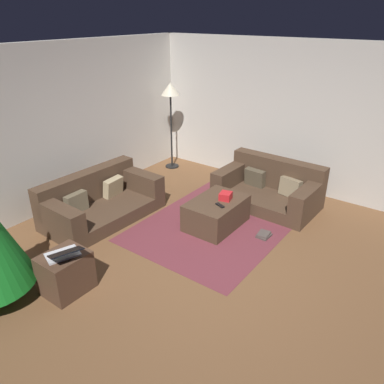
{
  "coord_description": "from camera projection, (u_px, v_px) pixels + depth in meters",
  "views": [
    {
      "loc": [
        -3.25,
        -2.14,
        2.98
      ],
      "look_at": [
        0.54,
        0.66,
        0.75
      ],
      "focal_mm": 35.71,
      "sensor_mm": 36.0,
      "label": 1
    }
  ],
  "objects": [
    {
      "name": "ottoman",
      "position": [
        216.0,
        213.0,
        5.8
      ],
      "size": [
        0.96,
        0.65,
        0.42
      ],
      "primitive_type": "cube",
      "color": "#473323",
      "rests_on": "ground_plane"
    },
    {
      "name": "couch_left",
      "position": [
        99.0,
        201.0,
        6.04
      ],
      "size": [
        1.85,
        1.03,
        0.69
      ],
      "rotation": [
        0.0,
        0.0,
        3.11
      ],
      "color": "#473323",
      "rests_on": "ground_plane"
    },
    {
      "name": "ground_plane",
      "position": [
        209.0,
        274.0,
        4.79
      ],
      "size": [
        6.4,
        6.4,
        0.0
      ],
      "primitive_type": "plane",
      "color": "brown"
    },
    {
      "name": "laptop",
      "position": [
        64.0,
        254.0,
        4.24
      ],
      "size": [
        0.47,
        0.5,
        0.18
      ],
      "color": "silver",
      "rests_on": "side_table"
    },
    {
      "name": "book_stack",
      "position": [
        264.0,
        235.0,
        5.57
      ],
      "size": [
        0.23,
        0.18,
        0.06
      ],
      "color": "#4C423D",
      "rests_on": "ground_plane"
    },
    {
      "name": "side_table",
      "position": [
        66.0,
        273.0,
        4.41
      ],
      "size": [
        0.52,
        0.44,
        0.49
      ],
      "primitive_type": "cube",
      "color": "#4C3323",
      "rests_on": "ground_plane"
    },
    {
      "name": "couch_right",
      "position": [
        270.0,
        188.0,
        6.47
      ],
      "size": [
        1.02,
        1.68,
        0.73
      ],
      "rotation": [
        0.0,
        0.0,
        1.55
      ],
      "color": "#473323",
      "rests_on": "ground_plane"
    },
    {
      "name": "corner_lamp",
      "position": [
        170.0,
        96.0,
        7.48
      ],
      "size": [
        0.36,
        0.36,
        1.74
      ],
      "color": "black",
      "rests_on": "ground_plane"
    },
    {
      "name": "area_rug",
      "position": [
        216.0,
        225.0,
        5.89
      ],
      "size": [
        2.6,
        2.0,
        0.01
      ],
      "primitive_type": "cube",
      "color": "brown",
      "rests_on": "ground_plane"
    },
    {
      "name": "gift_box",
      "position": [
        226.0,
        196.0,
        5.72
      ],
      "size": [
        0.22,
        0.2,
        0.11
      ],
      "primitive_type": "cube",
      "rotation": [
        0.0,
        0.0,
        0.24
      ],
      "color": "red",
      "rests_on": "ottoman"
    },
    {
      "name": "corner_partition",
      "position": [
        313.0,
        120.0,
        6.52
      ],
      "size": [
        0.12,
        6.4,
        2.6
      ],
      "primitive_type": "cube",
      "color": "beige",
      "rests_on": "ground_plane"
    },
    {
      "name": "tv_remote",
      "position": [
        220.0,
        205.0,
        5.54
      ],
      "size": [
        0.1,
        0.17,
        0.02
      ],
      "primitive_type": "cube",
      "rotation": [
        0.0,
        0.0,
        -0.37
      ],
      "color": "black",
      "rests_on": "ottoman"
    },
    {
      "name": "rear_partition",
      "position": [
        43.0,
        131.0,
        5.92
      ],
      "size": [
        6.4,
        0.12,
        2.6
      ],
      "primitive_type": "cube",
      "color": "beige",
      "rests_on": "ground_plane"
    }
  ]
}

